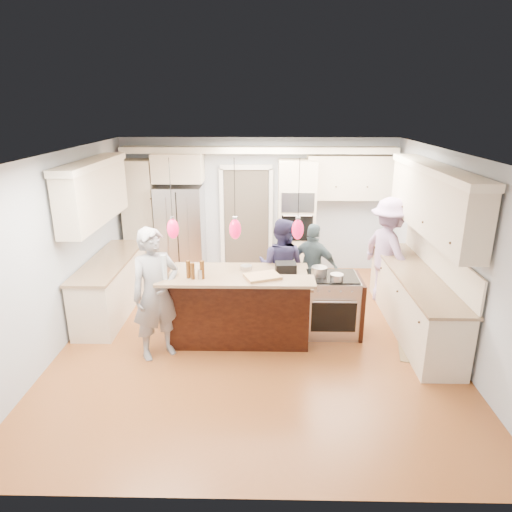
{
  "coord_description": "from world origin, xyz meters",
  "views": [
    {
      "loc": [
        0.13,
        -6.14,
        3.33
      ],
      "look_at": [
        0.0,
        0.35,
        1.15
      ],
      "focal_mm": 32.0,
      "sensor_mm": 36.0,
      "label": 1
    }
  ],
  "objects": [
    {
      "name": "ground_plane",
      "position": [
        0.0,
        0.0,
        0.0
      ],
      "size": [
        6.0,
        6.0,
        0.0
      ],
      "primitive_type": "plane",
      "color": "#AB5E2F",
      "rests_on": "ground"
    },
    {
      "name": "island_range",
      "position": [
        1.16,
        0.15,
        0.46
      ],
      "size": [
        0.82,
        0.71,
        0.92
      ],
      "color": "#B7B7BC",
      "rests_on": "ground"
    },
    {
      "name": "person_far_right",
      "position": [
        0.93,
        0.97,
        0.74
      ],
      "size": [
        0.94,
        0.71,
        1.49
      ],
      "primitive_type": "imported",
      "rotation": [
        0.0,
        0.0,
        2.69
      ],
      "color": "#43585E",
      "rests_on": "ground"
    },
    {
      "name": "pendant_lights",
      "position": [
        -0.25,
        -0.51,
        1.8
      ],
      "size": [
        1.75,
        0.15,
        1.03
      ],
      "color": "black",
      "rests_on": "ground"
    },
    {
      "name": "room_shell",
      "position": [
        0.0,
        0.0,
        1.82
      ],
      "size": [
        5.54,
        6.04,
        2.72
      ],
      "color": "#B2BCC6",
      "rests_on": "ground"
    },
    {
      "name": "kitchen_island",
      "position": [
        -0.25,
        0.07,
        0.49
      ],
      "size": [
        2.1,
        1.46,
        1.12
      ],
      "color": "black",
      "rests_on": "ground"
    },
    {
      "name": "water_bottle",
      "position": [
        -1.2,
        -0.54,
        1.29
      ],
      "size": [
        0.09,
        0.09,
        0.33
      ],
      "primitive_type": "cylinder",
      "rotation": [
        0.0,
        0.0,
        0.1
      ],
      "color": "silver",
      "rests_on": "kitchen_island"
    },
    {
      "name": "left_cabinets",
      "position": [
        -2.44,
        0.8,
        1.06
      ],
      "size": [
        0.64,
        2.3,
        2.51
      ],
      "color": "beige",
      "rests_on": "ground"
    },
    {
      "name": "person_range_side",
      "position": [
        2.25,
        1.3,
        0.93
      ],
      "size": [
        1.11,
        1.37,
        1.85
      ],
      "primitive_type": "imported",
      "rotation": [
        0.0,
        0.0,
        1.98
      ],
      "color": "#9F82AF",
      "rests_on": "ground"
    },
    {
      "name": "floor_rug",
      "position": [
        2.4,
        -0.3,
        0.01
      ],
      "size": [
        0.84,
        1.07,
        0.01
      ],
      "primitive_type": "cube",
      "rotation": [
        0.0,
        0.0,
        -0.21
      ],
      "color": "olive",
      "rests_on": "ground"
    },
    {
      "name": "beer_bottle_c",
      "position": [
        -0.82,
        -0.53,
        1.23
      ],
      "size": [
        0.06,
        0.06,
        0.22
      ],
      "primitive_type": "cylinder",
      "rotation": [
        0.0,
        0.0,
        -0.13
      ],
      "color": "#4E2B0E",
      "rests_on": "kitchen_island"
    },
    {
      "name": "pot_small",
      "position": [
        1.16,
        -0.04,
        0.97
      ],
      "size": [
        0.19,
        0.19,
        0.09
      ],
      "primitive_type": "cylinder",
      "color": "#B7B7BC",
      "rests_on": "island_range"
    },
    {
      "name": "beer_bottle_a",
      "position": [
        -0.88,
        -0.49,
        1.24
      ],
      "size": [
        0.07,
        0.07,
        0.24
      ],
      "primitive_type": "cylinder",
      "rotation": [
        0.0,
        0.0,
        0.19
      ],
      "color": "#4E2B0E",
      "rests_on": "kitchen_island"
    },
    {
      "name": "person_bar_end",
      "position": [
        -1.32,
        -0.57,
        0.91
      ],
      "size": [
        0.8,
        0.74,
        1.83
      ],
      "primitive_type": "imported",
      "rotation": [
        0.0,
        0.0,
        0.61
      ],
      "color": "gray",
      "rests_on": "ground"
    },
    {
      "name": "cutting_board",
      "position": [
        0.1,
        -0.47,
        1.14
      ],
      "size": [
        0.54,
        0.46,
        0.03
      ],
      "primitive_type": "cube",
      "rotation": [
        0.0,
        0.0,
        0.38
      ],
      "color": "tan",
      "rests_on": "kitchen_island"
    },
    {
      "name": "oven_column",
      "position": [
        0.75,
        2.67,
        1.15
      ],
      "size": [
        0.72,
        0.69,
        2.3
      ],
      "color": "beige",
      "rests_on": "ground"
    },
    {
      "name": "back_upper_cabinets",
      "position": [
        -0.75,
        2.76,
        1.67
      ],
      "size": [
        5.3,
        0.61,
        2.54
      ],
      "color": "beige",
      "rests_on": "ground"
    },
    {
      "name": "pot_large",
      "position": [
        0.93,
        0.15,
        0.99
      ],
      "size": [
        0.23,
        0.23,
        0.13
      ],
      "primitive_type": "cylinder",
      "color": "#B7B7BC",
      "rests_on": "island_range"
    },
    {
      "name": "refrigerator",
      "position": [
        -1.55,
        2.64,
        0.9
      ],
      "size": [
        0.9,
        0.7,
        1.8
      ],
      "primitive_type": "cube",
      "color": "#B7B7BC",
      "rests_on": "ground"
    },
    {
      "name": "drink_can",
      "position": [
        -0.72,
        -0.52,
        1.18
      ],
      "size": [
        0.08,
        0.08,
        0.13
      ],
      "primitive_type": "cylinder",
      "rotation": [
        0.0,
        0.0,
        0.26
      ],
      "color": "#B7B7BC",
      "rests_on": "kitchen_island"
    },
    {
      "name": "right_counter_run",
      "position": [
        2.44,
        0.3,
        1.06
      ],
      "size": [
        0.64,
        3.1,
        2.51
      ],
      "color": "beige",
      "rests_on": "ground"
    },
    {
      "name": "person_far_left",
      "position": [
        0.4,
        0.85,
        0.8
      ],
      "size": [
        0.94,
        0.83,
        1.61
      ],
      "primitive_type": "imported",
      "rotation": [
        0.0,
        0.0,
        2.81
      ],
      "color": "#2A274D",
      "rests_on": "ground"
    },
    {
      "name": "beer_bottle_b",
      "position": [
        -0.69,
        -0.52,
        1.24
      ],
      "size": [
        0.08,
        0.08,
        0.25
      ],
      "primitive_type": "cylinder",
      "rotation": [
        0.0,
        0.0,
        0.38
      ],
      "color": "#4E2B0E",
      "rests_on": "kitchen_island"
    }
  ]
}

